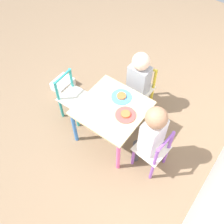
# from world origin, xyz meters

# --- Properties ---
(ground_plane) EXTENTS (6.00, 6.00, 0.00)m
(ground_plane) POSITION_xyz_m (0.00, 0.00, 0.00)
(ground_plane) COLOR #7F664C
(kids_table) EXTENTS (0.58, 0.58, 0.46)m
(kids_table) POSITION_xyz_m (0.00, 0.00, 0.39)
(kids_table) COLOR beige
(kids_table) RESTS_ON ground_plane
(chair_purple) EXTENTS (0.28, 0.28, 0.53)m
(chair_purple) POSITION_xyz_m (0.05, 0.48, 0.26)
(chair_purple) COLOR silver
(chair_purple) RESTS_ON ground_plane
(chair_yellow) EXTENTS (0.26, 0.26, 0.53)m
(chair_yellow) POSITION_xyz_m (-0.49, 0.00, 0.26)
(chair_yellow) COLOR silver
(chair_yellow) RESTS_ON ground_plane
(chair_teal) EXTENTS (0.27, 0.27, 0.53)m
(chair_teal) POSITION_xyz_m (0.01, -0.49, 0.26)
(chair_teal) COLOR silver
(chair_teal) RESTS_ON ground_plane
(child_back) EXTENTS (0.21, 0.23, 0.81)m
(child_back) POSITION_xyz_m (0.04, 0.42, 0.49)
(child_back) COLOR #38383D
(child_back) RESTS_ON ground_plane
(child_left) EXTENTS (0.22, 0.20, 0.76)m
(child_left) POSITION_xyz_m (-0.43, 0.00, 0.46)
(child_left) COLOR #4C608E
(child_left) RESTS_ON ground_plane
(plate_back) EXTENTS (0.18, 0.18, 0.03)m
(plate_back) POSITION_xyz_m (0.00, 0.15, 0.47)
(plate_back) COLOR #E54C47
(plate_back) RESTS_ON kids_table
(plate_left) EXTENTS (0.19, 0.19, 0.03)m
(plate_left) POSITION_xyz_m (-0.15, 0.00, 0.47)
(plate_left) COLOR #4C9EE0
(plate_left) RESTS_ON kids_table
(storage_bin) EXTENTS (0.24, 0.18, 0.10)m
(storage_bin) POSITION_xyz_m (-0.19, -0.85, 0.05)
(storage_bin) COLOR silver
(storage_bin) RESTS_ON ground_plane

